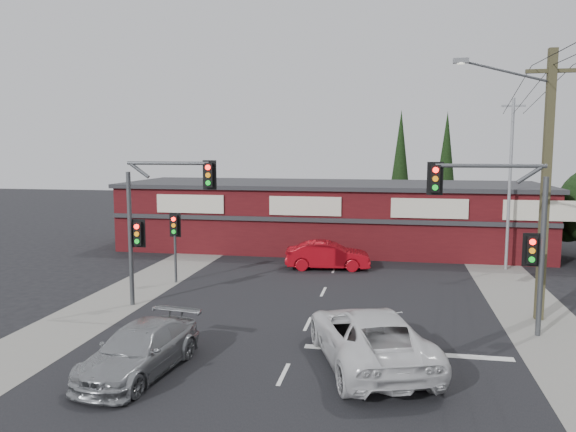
% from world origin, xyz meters
% --- Properties ---
extents(ground, '(120.00, 120.00, 0.00)m').
position_xyz_m(ground, '(0.00, 0.00, 0.00)').
color(ground, black).
rests_on(ground, ground).
extents(road_strip, '(14.00, 70.00, 0.01)m').
position_xyz_m(road_strip, '(0.00, 5.00, 0.01)').
color(road_strip, black).
rests_on(road_strip, ground).
extents(verge_left, '(3.00, 70.00, 0.02)m').
position_xyz_m(verge_left, '(-8.50, 5.00, 0.01)').
color(verge_left, gray).
rests_on(verge_left, ground).
extents(verge_right, '(3.00, 70.00, 0.02)m').
position_xyz_m(verge_right, '(8.50, 5.00, 0.01)').
color(verge_right, gray).
rests_on(verge_right, ground).
extents(stop_line, '(6.50, 0.35, 0.01)m').
position_xyz_m(stop_line, '(3.50, -1.50, 0.01)').
color(stop_line, silver).
rests_on(stop_line, ground).
extents(white_suv, '(4.58, 6.67, 1.70)m').
position_xyz_m(white_suv, '(2.38, -2.60, 0.85)').
color(white_suv, silver).
rests_on(white_suv, ground).
extents(silver_suv, '(2.51, 4.95, 1.38)m').
position_xyz_m(silver_suv, '(-4.09, -4.53, 0.69)').
color(silver_suv, '#96999B').
rests_on(silver_suv, ground).
extents(red_sedan, '(4.62, 2.04, 1.48)m').
position_xyz_m(red_sedan, '(-0.36, 10.40, 0.74)').
color(red_sedan, '#AC0A14').
rests_on(red_sedan, ground).
extents(lane_dashes, '(0.12, 39.25, 0.01)m').
position_xyz_m(lane_dashes, '(0.00, 0.82, 0.02)').
color(lane_dashes, silver).
rests_on(lane_dashes, ground).
extents(shop_building, '(27.30, 8.40, 4.22)m').
position_xyz_m(shop_building, '(-0.99, 16.99, 2.13)').
color(shop_building, '#430D11').
rests_on(shop_building, ground).
extents(conifer_near, '(1.80, 1.80, 9.25)m').
position_xyz_m(conifer_near, '(3.50, 24.00, 5.48)').
color(conifer_near, '#2D2116').
rests_on(conifer_near, ground).
extents(conifer_far, '(1.80, 1.80, 9.25)m').
position_xyz_m(conifer_far, '(7.00, 26.00, 5.48)').
color(conifer_far, '#2D2116').
rests_on(conifer_far, ground).
extents(traffic_mast_left, '(3.77, 0.27, 5.97)m').
position_xyz_m(traffic_mast_left, '(-6.43, 2.00, 3.93)').
color(traffic_mast_left, '#47494C').
rests_on(traffic_mast_left, ground).
extents(traffic_mast_right, '(3.96, 0.27, 5.97)m').
position_xyz_m(traffic_mast_right, '(6.86, 1.00, 3.95)').
color(traffic_mast_right, '#47494C').
rests_on(traffic_mast_right, ground).
extents(pedestal_signal, '(0.55, 0.27, 3.38)m').
position_xyz_m(pedestal_signal, '(-7.20, 6.01, 2.41)').
color(pedestal_signal, '#47494C').
rests_on(pedestal_signal, ground).
extents(utility_pole, '(4.38, 0.59, 10.00)m').
position_xyz_m(utility_pole, '(8.36, 2.99, 5.40)').
color(utility_pole, '#4B462A').
rests_on(utility_pole, ground).
extents(steel_pole, '(1.20, 0.16, 9.00)m').
position_xyz_m(steel_pole, '(9.00, 12.00, 4.70)').
color(steel_pole, gray).
rests_on(steel_pole, ground).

